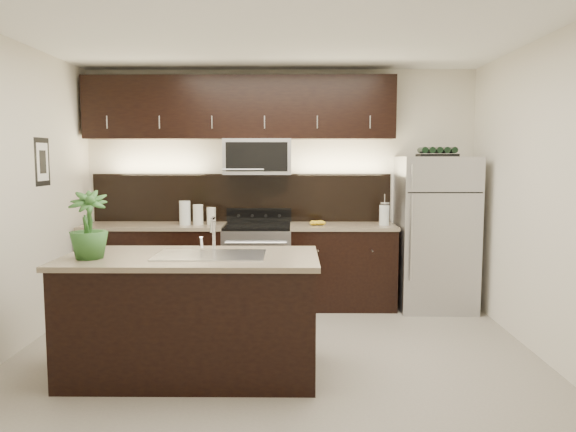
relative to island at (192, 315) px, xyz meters
name	(u,v)px	position (x,y,z in m)	size (l,w,h in m)	color
ground	(275,358)	(0.64, 0.33, -0.47)	(4.50, 4.50, 0.00)	gray
room_walls	(260,157)	(0.52, 0.29, 1.22)	(4.52, 4.02, 2.71)	silver
counter_run	(240,265)	(0.18, 2.02, 0.00)	(3.51, 0.65, 0.94)	black
upper_fixtures	(242,118)	(0.21, 2.17, 1.67)	(3.49, 0.40, 1.66)	black
island	(192,315)	(0.00, 0.00, 0.00)	(1.96, 0.96, 0.94)	black
sink_faucet	(210,253)	(0.15, 0.01, 0.48)	(0.84, 0.50, 0.28)	silver
refrigerator	(435,233)	(2.37, 1.96, 0.38)	(0.82, 0.74, 1.70)	#B2B2B7
wine_rack	(437,152)	(2.37, 1.96, 1.28)	(0.42, 0.26, 0.10)	black
plant	(88,225)	(-0.73, -0.14, 0.72)	(0.28, 0.28, 0.51)	#2C5D25
canisters	(195,214)	(-0.31, 1.98, 0.59)	(0.40, 0.14, 0.27)	silver
french_press	(384,214)	(1.81, 1.97, 0.59)	(0.12, 0.12, 0.34)	silver
bananas	(312,223)	(1.00, 1.94, 0.50)	(0.18, 0.14, 0.06)	gold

